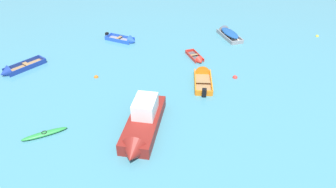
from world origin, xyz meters
TOP-DOWN VIEW (x-y plane):
  - kayak_green_near_camera at (-8.16, 17.32)m, footprint 2.88×1.99m
  - rowboat_blue_center at (-5.63, 33.52)m, footprint 4.01×2.51m
  - rowboat_grey_outer_left at (6.05, 36.36)m, footprint 3.01×4.79m
  - rowboat_red_midfield_left at (2.51, 29.46)m, footprint 2.09×3.09m
  - rowboat_orange_foreground_center at (2.93, 25.97)m, footprint 1.58×4.56m
  - rowboat_deep_blue_far_left at (-14.86, 25.71)m, footprint 3.47×4.24m
  - motor_launch_maroon_back_row_right at (-1.44, 18.15)m, footprint 2.64×6.78m
  - mooring_buoy_central at (-6.84, 25.36)m, footprint 0.40×0.40m
  - mooring_buoy_trailing at (5.93, 26.28)m, footprint 0.46×0.46m
  - mooring_buoy_far_field at (16.84, 36.84)m, footprint 0.37×0.37m

SIDE VIEW (x-z plane):
  - mooring_buoy_central at x=-6.84m, z-range -0.20..0.20m
  - mooring_buoy_trailing at x=5.93m, z-range -0.23..0.23m
  - mooring_buoy_far_field at x=16.84m, z-range -0.18..0.18m
  - kayak_green_near_camera at x=-8.16m, z-range -0.01..0.29m
  - rowboat_red_midfield_left at x=2.51m, z-range -0.30..0.59m
  - rowboat_blue_center at x=-5.63m, z-range -0.40..0.79m
  - rowboat_deep_blue_far_left at x=-14.86m, z-range -0.41..0.81m
  - rowboat_orange_foreground_center at x=2.93m, z-range -0.45..0.90m
  - rowboat_grey_outer_left at x=6.05m, z-range -0.34..1.04m
  - motor_launch_maroon_back_row_right at x=-1.44m, z-range -0.56..1.92m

